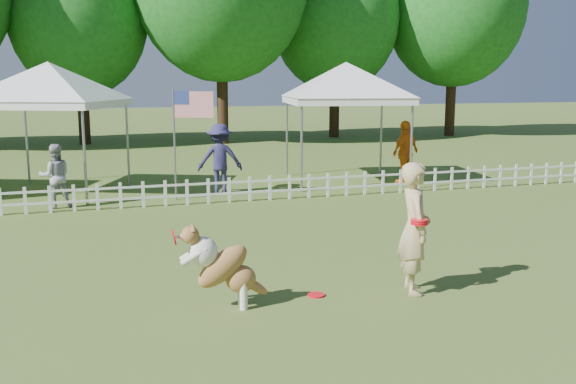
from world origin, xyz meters
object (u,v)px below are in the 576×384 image
object	(u,v)px
spectator_a	(55,176)
spectator_c	(405,152)
frisbee_on_turf	(316,295)
canopy_tent_left	(52,130)
handler	(414,228)
spectator_b	(220,159)
canopy_tent_right	(345,124)
flag_pole	(175,145)
dog	(224,266)

from	to	relation	value
spectator_a	spectator_c	size ratio (longest dim) A/B	0.83
frisbee_on_turf	spectator_c	bearing A→B (deg)	55.60
canopy_tent_left	spectator_a	bearing A→B (deg)	-63.91
handler	spectator_a	bearing A→B (deg)	46.61
spectator_a	spectator_b	world-z (taller)	spectator_b
canopy_tent_left	spectator_c	bearing A→B (deg)	15.04
canopy_tent_right	spectator_b	world-z (taller)	canopy_tent_right
handler	canopy_tent_left	xyz separation A→B (m)	(-5.02, 9.69, 0.72)
frisbee_on_turf	canopy_tent_left	xyz separation A→B (m)	(-3.69, 9.45, 1.61)
handler	spectator_b	bearing A→B (deg)	20.50
canopy_tent_left	spectator_c	world-z (taller)	canopy_tent_left
spectator_b	frisbee_on_turf	bearing A→B (deg)	95.21
handler	canopy_tent_left	bearing A→B (deg)	41.46
handler	frisbee_on_turf	distance (m)	1.61
spectator_a	spectator_b	size ratio (longest dim) A/B	0.82
spectator_a	canopy_tent_left	bearing A→B (deg)	-92.92
canopy_tent_right	flag_pole	xyz separation A→B (m)	(-4.95, -1.30, -0.31)
flag_pole	spectator_c	distance (m)	6.48
frisbee_on_turf	spectator_a	bearing A→B (deg)	115.67
canopy_tent_right	spectator_a	xyz separation A→B (m)	(-7.67, -1.49, -0.91)
frisbee_on_turf	spectator_b	distance (m)	8.33
canopy_tent_left	spectator_c	size ratio (longest dim) A/B	1.84
flag_pole	spectator_b	distance (m)	1.45
canopy_tent_left	spectator_b	world-z (taller)	canopy_tent_left
dog	flag_pole	xyz separation A→B (m)	(0.42, 7.75, 0.78)
frisbee_on_turf	spectator_a	xyz separation A→B (m)	(-3.58, 7.46, 0.72)
canopy_tent_left	canopy_tent_right	size ratio (longest dim) A/B	0.99
handler	canopy_tent_right	world-z (taller)	canopy_tent_right
canopy_tent_left	flag_pole	size ratio (longest dim) A/B	1.22
canopy_tent_right	canopy_tent_left	bearing A→B (deg)	-173.77
spectator_b	dog	bearing A→B (deg)	86.63
flag_pole	spectator_a	world-z (taller)	flag_pole
canopy_tent_left	spectator_b	xyz separation A→B (m)	(4.06, -1.17, -0.74)
dog	spectator_b	size ratio (longest dim) A/B	0.63
dog	spectator_b	bearing A→B (deg)	83.32
handler	spectator_a	world-z (taller)	handler
frisbee_on_turf	handler	bearing A→B (deg)	-10.23
handler	flag_pole	bearing A→B (deg)	29.53
dog	canopy_tent_right	size ratio (longest dim) A/B	0.34
dog	handler	bearing A→B (deg)	1.36
spectator_a	spectator_c	xyz separation A→B (m)	(9.17, 0.70, 0.15)
canopy_tent_left	handler	bearing A→B (deg)	-39.67
dog	spectator_c	xyz separation A→B (m)	(6.87, 8.26, 0.33)
frisbee_on_turf	flag_pole	size ratio (longest dim) A/B	0.09
flag_pole	handler	bearing A→B (deg)	-53.83
handler	canopy_tent_right	xyz separation A→B (m)	(2.77, 9.19, 0.74)
handler	dog	distance (m)	2.63
canopy_tent_right	spectator_c	xyz separation A→B (m)	(1.50, -0.79, -0.76)
canopy_tent_left	flag_pole	bearing A→B (deg)	-9.45
spectator_a	dog	bearing A→B (deg)	100.91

